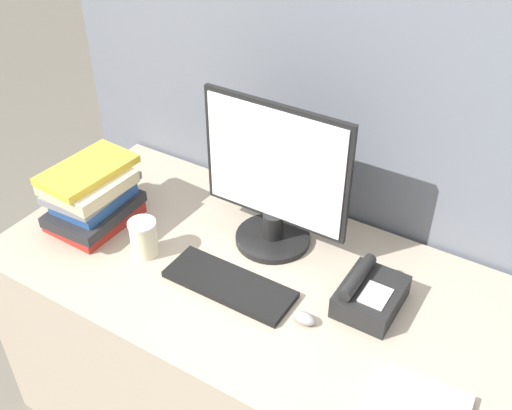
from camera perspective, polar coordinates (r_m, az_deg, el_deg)
The scene contains 8 objects.
cubicle_panel_rear at distance 2.09m, azimuth 6.03°, elevation 1.29°, with size 1.99×0.04×1.61m.
desk at distance 2.09m, azimuth -0.28°, elevation -14.20°, with size 1.59×0.80×0.77m.
monitor at distance 1.79m, azimuth 1.76°, elevation 2.04°, with size 0.48×0.24×0.48m.
keyboard at distance 1.76m, azimuth -2.56°, elevation -7.55°, with size 0.39×0.14×0.02m.
mouse at distance 1.66m, azimuth 4.62°, elevation -10.70°, with size 0.07×0.04×0.03m.
coffee_cup at distance 1.87m, azimuth -10.65°, elevation -3.11°, with size 0.09×0.09×0.12m.
book_stack at distance 2.01m, azimuth -15.36°, elevation 0.77°, with size 0.24×0.31×0.21m.
desk_telephone at distance 1.72m, azimuth 10.76°, elevation -8.39°, with size 0.16×0.20×0.11m.
Camera 1 is at (0.70, -0.72, 2.00)m, focal length 42.00 mm.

